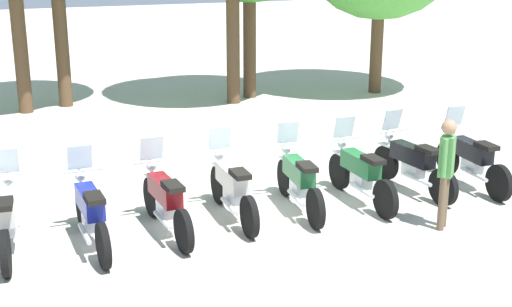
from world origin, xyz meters
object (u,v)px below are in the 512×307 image
object	(u,v)px
motorcycle_7	(471,159)
person_0	(446,166)
motorcycle_5	(360,173)
motorcycle_1	(90,212)
motorcycle_3	(232,187)
motorcycle_6	(412,163)
motorcycle_0	(7,217)
motorcycle_2	(165,200)
motorcycle_4	(299,180)

from	to	relation	value
motorcycle_7	person_0	bearing A→B (deg)	134.61
motorcycle_5	motorcycle_7	bearing A→B (deg)	-90.53
motorcycle_1	motorcycle_3	bearing A→B (deg)	-85.45
motorcycle_5	motorcycle_6	distance (m)	1.13
motorcycle_1	motorcycle_3	world-z (taller)	same
motorcycle_5	motorcycle_7	size ratio (longest dim) A/B	1.00
motorcycle_7	motorcycle_1	bearing A→B (deg)	94.16
motorcycle_6	person_0	world-z (taller)	person_0
motorcycle_6	motorcycle_7	bearing A→B (deg)	-104.46
motorcycle_0	motorcycle_2	size ratio (longest dim) A/B	1.00
motorcycle_2	motorcycle_4	xyz separation A→B (m)	(2.26, 0.12, 0.00)
motorcycle_6	motorcycle_1	bearing A→B (deg)	87.24
motorcycle_5	person_0	world-z (taller)	person_0
motorcycle_2	motorcycle_6	world-z (taller)	same
motorcycle_0	motorcycle_1	xyz separation A→B (m)	(1.12, -0.22, 0.00)
motorcycle_4	person_0	xyz separation A→B (m)	(1.73, -1.52, 0.49)
motorcycle_0	motorcycle_3	xyz separation A→B (m)	(3.38, 0.04, 0.00)
motorcycle_1	motorcycle_0	bearing A→B (deg)	76.95
motorcycle_3	motorcycle_6	distance (m)	3.38
motorcycle_5	motorcycle_6	size ratio (longest dim) A/B	1.00
motorcycle_1	person_0	distance (m)	5.31
motorcycle_0	motorcycle_4	size ratio (longest dim) A/B	1.00
motorcycle_1	person_0	xyz separation A→B (m)	(5.12, -1.32, 0.49)
motorcycle_0	motorcycle_6	world-z (taller)	same
motorcycle_6	motorcycle_0	bearing A→B (deg)	84.87
motorcycle_3	motorcycle_7	distance (m)	4.51
motorcycle_4	motorcycle_7	distance (m)	3.38
motorcycle_0	motorcycle_3	distance (m)	3.38
motorcycle_4	motorcycle_5	world-z (taller)	same
motorcycle_1	motorcycle_6	xyz separation A→B (m)	(5.63, 0.31, 0.00)
motorcycle_0	motorcycle_7	size ratio (longest dim) A/B	1.00
motorcycle_0	motorcycle_5	size ratio (longest dim) A/B	1.00
motorcycle_4	motorcycle_5	xyz separation A→B (m)	(1.12, -0.04, 0.00)
motorcycle_2	motorcycle_6	bearing A→B (deg)	-90.42
motorcycle_1	motorcycle_3	size ratio (longest dim) A/B	1.00
motorcycle_3	motorcycle_6	bearing A→B (deg)	-87.76
motorcycle_0	motorcycle_3	bearing A→B (deg)	-83.28
motorcycle_2	motorcycle_3	distance (m)	1.14
motorcycle_3	person_0	size ratio (longest dim) A/B	1.27
motorcycle_0	motorcycle_7	xyz separation A→B (m)	(7.89, -0.08, 0.00)
motorcycle_3	motorcycle_1	bearing A→B (deg)	98.01
motorcycle_6	motorcycle_7	xyz separation A→B (m)	(1.13, -0.17, 0.00)
motorcycle_0	motorcycle_1	bearing A→B (deg)	-95.02
motorcycle_5	person_0	distance (m)	1.68
motorcycle_5	motorcycle_7	xyz separation A→B (m)	(2.26, -0.02, 0.00)
motorcycle_5	motorcycle_6	xyz separation A→B (m)	(1.12, 0.15, 0.00)
motorcycle_4	motorcycle_5	distance (m)	1.12
motorcycle_4	motorcycle_6	world-z (taller)	same
motorcycle_5	motorcycle_4	bearing A→B (deg)	88.03
motorcycle_7	motorcycle_6	bearing A→B (deg)	84.43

